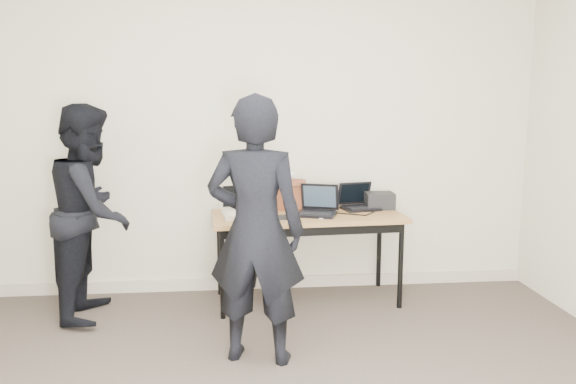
{
  "coord_description": "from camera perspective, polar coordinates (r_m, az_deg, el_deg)",
  "views": [
    {
      "loc": [
        -0.28,
        -2.43,
        1.63
      ],
      "look_at": [
        0.1,
        1.6,
        0.95
      ],
      "focal_mm": 35.0,
      "sensor_mm": 36.0,
      "label": 1
    }
  ],
  "objects": [
    {
      "name": "desk",
      "position": [
        4.46,
        2.0,
        -3.03
      ],
      "size": [
        1.54,
        0.74,
        0.72
      ],
      "rotation": [
        0.0,
        0.0,
        0.06
      ],
      "color": "olive",
      "rests_on": "ground"
    },
    {
      "name": "person_typist",
      "position": [
        3.44,
        -3.3,
        -3.96
      ],
      "size": [
        0.68,
        0.53,
        1.66
      ],
      "primitive_type": "imported",
      "rotation": [
        0.0,
        0.0,
        2.9
      ],
      "color": "black",
      "rests_on": "ground"
    },
    {
      "name": "laptop_beige",
      "position": [
        4.39,
        -4.72,
        -1.81
      ],
      "size": [
        0.35,
        0.34,
        0.25
      ],
      "rotation": [
        0.0,
        0.0,
        0.16
      ],
      "color": "#B8AD93",
      "rests_on": "desk"
    },
    {
      "name": "person_observer",
      "position": [
        4.43,
        -19.35,
        -1.87
      ],
      "size": [
        0.61,
        0.78,
        1.59
      ],
      "primitive_type": "imported",
      "rotation": [
        0.0,
        0.0,
        1.56
      ],
      "color": "black",
      "rests_on": "ground"
    },
    {
      "name": "laptop_center",
      "position": [
        4.44,
        3.02,
        -1.6
      ],
      "size": [
        0.38,
        0.38,
        0.23
      ],
      "rotation": [
        0.0,
        0.0,
        -0.34
      ],
      "color": "black",
      "rests_on": "desk"
    },
    {
      "name": "leather_satchel",
      "position": [
        4.62,
        -0.56,
        -0.21
      ],
      "size": [
        0.37,
        0.2,
        0.25
      ],
      "rotation": [
        0.0,
        0.0,
        0.06
      ],
      "color": "#5F2D18",
      "rests_on": "desk"
    },
    {
      "name": "laptop_right",
      "position": [
        4.7,
        7.15,
        -1.1
      ],
      "size": [
        0.34,
        0.33,
        0.21
      ],
      "rotation": [
        0.0,
        0.0,
        0.22
      ],
      "color": "black",
      "rests_on": "desk"
    },
    {
      "name": "room",
      "position": [
        2.46,
        1.2,
        2.95
      ],
      "size": [
        4.6,
        4.6,
        2.8
      ],
      "color": "#453B34",
      "rests_on": "ground"
    },
    {
      "name": "power_brick",
      "position": [
        4.25,
        -0.65,
        -2.59
      ],
      "size": [
        0.09,
        0.06,
        0.03
      ],
      "primitive_type": "cube",
      "rotation": [
        0.0,
        0.0,
        0.01
      ],
      "color": "black",
      "rests_on": "desk"
    },
    {
      "name": "baseboard",
      "position": [
        4.93,
        -1.87,
        -9.15
      ],
      "size": [
        4.5,
        0.03,
        0.1
      ],
      "primitive_type": "cube",
      "color": "#B8AC99",
      "rests_on": "ground"
    },
    {
      "name": "equipment_box",
      "position": [
        4.74,
        9.28,
        -0.85
      ],
      "size": [
        0.24,
        0.2,
        0.13
      ],
      "primitive_type": "cube",
      "rotation": [
        0.0,
        0.0,
        -0.04
      ],
      "color": "black",
      "rests_on": "desk"
    },
    {
      "name": "tissue",
      "position": [
        4.61,
        -0.21,
        1.73
      ],
      "size": [
        0.14,
        0.1,
        0.08
      ],
      "primitive_type": "ellipsoid",
      "rotation": [
        0.0,
        0.0,
        0.04
      ],
      "color": "white",
      "rests_on": "leather_satchel"
    },
    {
      "name": "cables",
      "position": [
        4.5,
        5.23,
        -2.12
      ],
      "size": [
        0.71,
        0.42,
        0.01
      ],
      "rotation": [
        0.0,
        0.0,
        -0.03
      ],
      "color": "black",
      "rests_on": "desk"
    }
  ]
}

